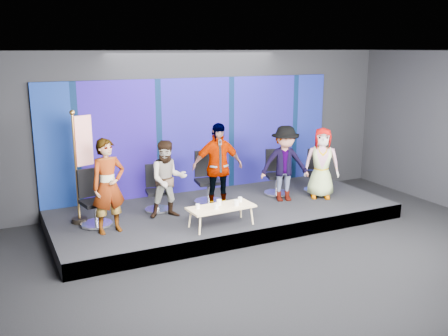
{
  "coord_description": "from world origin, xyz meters",
  "views": [
    {
      "loc": [
        -4.34,
        -6.49,
        3.55
      ],
      "look_at": [
        -0.04,
        2.4,
        1.17
      ],
      "focal_mm": 40.0,
      "sensor_mm": 36.0,
      "label": 1
    }
  ],
  "objects": [
    {
      "name": "coffee_table",
      "position": [
        -0.54,
        1.49,
        0.65
      ],
      "size": [
        1.27,
        0.59,
        0.38
      ],
      "rotation": [
        0.0,
        0.0,
        0.05
      ],
      "color": "tan",
      "rests_on": "riser"
    },
    {
      "name": "panelist_d",
      "position": [
        1.4,
        2.36,
        1.12
      ],
      "size": [
        1.19,
        0.88,
        1.65
      ],
      "primitive_type": "imported",
      "rotation": [
        0.0,
        0.0,
        -0.28
      ],
      "color": "black",
      "rests_on": "riser"
    },
    {
      "name": "mug_a",
      "position": [
        -0.98,
        1.55,
        0.73
      ],
      "size": [
        0.08,
        0.08,
        0.09
      ],
      "primitive_type": "cylinder",
      "color": "silver",
      "rests_on": "coffee_table"
    },
    {
      "name": "panelist_a",
      "position": [
        -2.47,
        2.09,
        1.16
      ],
      "size": [
        0.69,
        0.51,
        1.72
      ],
      "primitive_type": "imported",
      "rotation": [
        0.0,
        0.0,
        0.17
      ],
      "color": "black",
      "rests_on": "riser"
    },
    {
      "name": "room_walls",
      "position": [
        0.0,
        0.0,
        2.43
      ],
      "size": [
        10.02,
        8.02,
        3.51
      ],
      "color": "black",
      "rests_on": "ground"
    },
    {
      "name": "mug_e",
      "position": [
        -0.09,
        1.58,
        0.73
      ],
      "size": [
        0.08,
        0.08,
        0.1
      ],
      "primitive_type": "cylinder",
      "color": "silver",
      "rests_on": "coffee_table"
    },
    {
      "name": "chair_a",
      "position": [
        -2.65,
        2.57,
        0.65
      ],
      "size": [
        0.69,
        0.69,
        1.06
      ],
      "rotation": [
        0.0,
        0.0,
        0.17
      ],
      "color": "silver",
      "rests_on": "riser"
    },
    {
      "name": "chair_e",
      "position": [
        2.46,
        2.66,
        0.62
      ],
      "size": [
        0.75,
        0.75,
        0.97
      ],
      "rotation": [
        0.0,
        0.0,
        -0.55
      ],
      "color": "silver",
      "rests_on": "riser"
    },
    {
      "name": "mug_c",
      "position": [
        -0.54,
        1.58,
        0.74
      ],
      "size": [
        0.09,
        0.09,
        0.11
      ],
      "primitive_type": "cylinder",
      "color": "silver",
      "rests_on": "coffee_table"
    },
    {
      "name": "mug_b",
      "position": [
        -0.68,
        1.39,
        0.73
      ],
      "size": [
        0.08,
        0.08,
        0.1
      ],
      "primitive_type": "cylinder",
      "color": "silver",
      "rests_on": "coffee_table"
    },
    {
      "name": "panelist_c",
      "position": [
        -0.18,
        2.42,
        1.2
      ],
      "size": [
        1.1,
        0.57,
        1.8
      ],
      "primitive_type": "imported",
      "rotation": [
        0.0,
        0.0,
        -0.13
      ],
      "color": "black",
      "rests_on": "riser"
    },
    {
      "name": "panelist_e",
      "position": [
        2.26,
        2.2,
        1.08
      ],
      "size": [
        0.91,
        0.83,
        1.56
      ],
      "primitive_type": "imported",
      "rotation": [
        0.0,
        0.0,
        -0.55
      ],
      "color": "black",
      "rests_on": "riser"
    },
    {
      "name": "chair_b",
      "position": [
        -1.32,
        2.9,
        0.61
      ],
      "size": [
        0.6,
        0.6,
        0.95
      ],
      "rotation": [
        0.0,
        0.0,
        -0.15
      ],
      "color": "silver",
      "rests_on": "riser"
    },
    {
      "name": "panelist_b",
      "position": [
        -1.24,
        2.41,
        1.07
      ],
      "size": [
        0.82,
        0.68,
        1.53
      ],
      "primitive_type": "imported",
      "rotation": [
        0.0,
        0.0,
        -0.15
      ],
      "color": "black",
      "rests_on": "riser"
    },
    {
      "name": "chair_d",
      "position": [
        1.5,
        2.85,
        0.63
      ],
      "size": [
        0.71,
        0.71,
        1.02
      ],
      "rotation": [
        0.0,
        0.0,
        -0.28
      ],
      "color": "silver",
      "rests_on": "riser"
    },
    {
      "name": "mug_d",
      "position": [
        -0.26,
        1.41,
        0.74
      ],
      "size": [
        0.09,
        0.09,
        0.11
      ],
      "primitive_type": "cylinder",
      "color": "silver",
      "rests_on": "coffee_table"
    },
    {
      "name": "ground",
      "position": [
        0.0,
        0.0,
        0.0
      ],
      "size": [
        10.0,
        10.0,
        0.0
      ],
      "primitive_type": "plane",
      "color": "black",
      "rests_on": "ground"
    },
    {
      "name": "riser",
      "position": [
        0.0,
        2.5,
        0.15
      ],
      "size": [
        7.0,
        3.0,
        0.3
      ],
      "primitive_type": "cube",
      "color": "black",
      "rests_on": "ground"
    },
    {
      "name": "backdrop",
      "position": [
        0.0,
        3.95,
        1.6
      ],
      "size": [
        7.0,
        0.08,
        2.6
      ],
      "primitive_type": "cube",
      "color": "navy",
      "rests_on": "riser"
    },
    {
      "name": "flag_stand",
      "position": [
        -2.79,
        2.86,
        1.44
      ],
      "size": [
        0.49,
        0.29,
        2.16
      ],
      "rotation": [
        0.0,
        0.0,
        0.32
      ],
      "color": "black",
      "rests_on": "riser"
    },
    {
      "name": "chair_c",
      "position": [
        -0.17,
        2.93,
        0.67
      ],
      "size": [
        0.7,
        0.7,
        1.11
      ],
      "rotation": [
        0.0,
        0.0,
        -0.13
      ],
      "color": "silver",
      "rests_on": "riser"
    }
  ]
}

